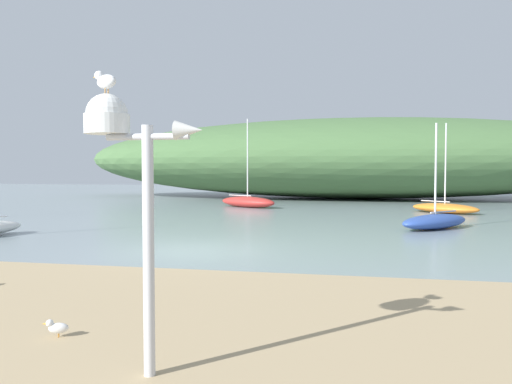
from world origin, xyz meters
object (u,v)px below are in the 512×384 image
sailboat_inner_mooring (445,208)px  seagull_by_mast (57,327)px  seagull_on_radar (105,80)px  sailboat_west_reach (248,202)px  sailboat_near_shore (435,221)px  mast_structure (122,147)px

sailboat_inner_mooring → seagull_by_mast: size_ratio=14.57×
seagull_on_radar → sailboat_west_reach: bearing=98.9°
seagull_on_radar → sailboat_near_shore: (5.80, 15.86, -3.00)m
sailboat_west_reach → seagull_by_mast: size_ratio=16.52×
mast_structure → sailboat_near_shore: size_ratio=0.70×
mast_structure → sailboat_near_shore: (5.62, 15.87, -2.30)m
mast_structure → seagull_by_mast: size_ratio=8.81×
mast_structure → sailboat_inner_mooring: 24.80m
mast_structure → sailboat_west_reach: (-4.18, 25.54, -2.25)m
sailboat_near_shore → seagull_by_mast: bearing=-115.0°
seagull_on_radar → sailboat_near_shore: sailboat_near_shore is taller
seagull_on_radar → seagull_by_mast: bearing=144.0°
seagull_on_radar → sailboat_near_shore: 17.15m
sailboat_west_reach → sailboat_near_shore: bearing=-44.6°
seagull_on_radar → sailboat_near_shore: bearing=69.9°
seagull_on_radar → sailboat_inner_mooring: sailboat_inner_mooring is taller
sailboat_near_shore → seagull_by_mast: sailboat_near_shore is taller
mast_structure → seagull_by_mast: 2.80m
sailboat_west_reach → seagull_by_mast: 24.83m
mast_structure → sailboat_inner_mooring: (7.33, 23.58, -2.32)m
sailboat_inner_mooring → seagull_by_mast: sailboat_inner_mooring is taller
sailboat_near_shore → sailboat_west_reach: 13.77m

